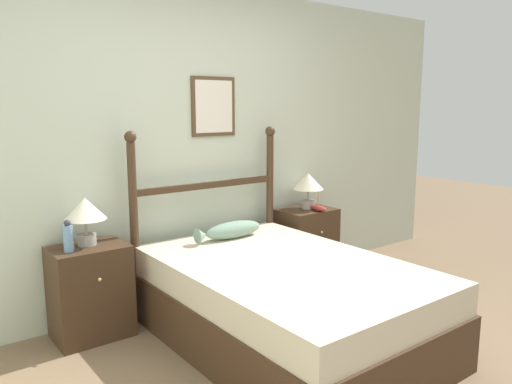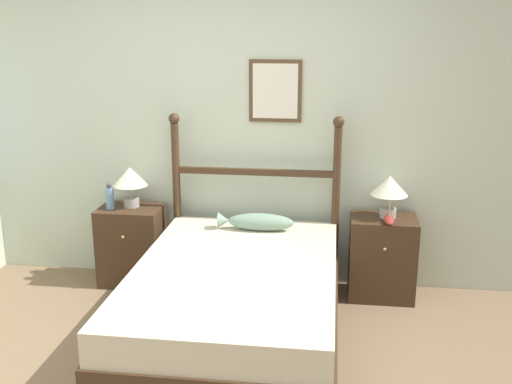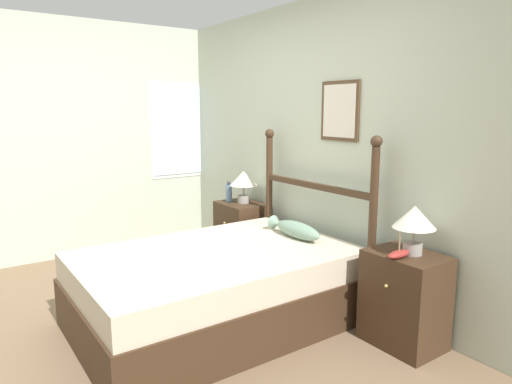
{
  "view_description": "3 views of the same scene",
  "coord_description": "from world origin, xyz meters",
  "px_view_note": "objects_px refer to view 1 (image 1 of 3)",
  "views": [
    {
      "loc": [
        -1.9,
        -1.84,
        1.6
      ],
      "look_at": [
        0.21,
        0.94,
        1.0
      ],
      "focal_mm": 35.0,
      "sensor_mm": 36.0,
      "label": 1
    },
    {
      "loc": [
        0.82,
        -3.01,
        2.09
      ],
      "look_at": [
        0.29,
        0.92,
        0.98
      ],
      "focal_mm": 42.0,
      "sensor_mm": 36.0,
      "label": 2
    },
    {
      "loc": [
        3.04,
        -1.03,
        1.61
      ],
      "look_at": [
        0.15,
        0.99,
        0.97
      ],
      "focal_mm": 32.0,
      "sensor_mm": 36.0,
      "label": 3
    }
  ],
  "objects_px": {
    "nightstand_right": "(306,243)",
    "model_boat": "(318,208)",
    "bed": "(286,303)",
    "bottle": "(68,237)",
    "fish_pillow": "(230,230)",
    "nightstand_left": "(90,291)",
    "table_lamp_right": "(308,183)",
    "table_lamp_left": "(85,212)"
  },
  "relations": [
    {
      "from": "bottle",
      "to": "nightstand_right",
      "type": "bearing_deg",
      "value": 1.5
    },
    {
      "from": "bed",
      "to": "table_lamp_right",
      "type": "xyz_separation_m",
      "value": [
        1.05,
        0.91,
        0.61
      ]
    },
    {
      "from": "model_boat",
      "to": "fish_pillow",
      "type": "xyz_separation_m",
      "value": [
        -1.0,
        -0.04,
        -0.05
      ]
    },
    {
      "from": "bed",
      "to": "nightstand_left",
      "type": "relative_size",
      "value": 3.09
    },
    {
      "from": "table_lamp_left",
      "to": "fish_pillow",
      "type": "xyz_separation_m",
      "value": [
        1.06,
        -0.19,
        -0.26
      ]
    },
    {
      "from": "nightstand_left",
      "to": "table_lamp_left",
      "type": "distance_m",
      "value": 0.56
    },
    {
      "from": "nightstand_right",
      "to": "model_boat",
      "type": "xyz_separation_m",
      "value": [
        0.02,
        -0.12,
        0.35
      ]
    },
    {
      "from": "table_lamp_right",
      "to": "bottle",
      "type": "xyz_separation_m",
      "value": [
        -2.21,
        -0.07,
        -0.14
      ]
    },
    {
      "from": "table_lamp_left",
      "to": "nightstand_left",
      "type": "bearing_deg",
      "value": -103.42
    },
    {
      "from": "nightstand_left",
      "to": "bed",
      "type": "bearing_deg",
      "value": -41.23
    },
    {
      "from": "bed",
      "to": "model_boat",
      "type": "xyz_separation_m",
      "value": [
        1.04,
        0.77,
        0.4
      ]
    },
    {
      "from": "table_lamp_left",
      "to": "fish_pillow",
      "type": "relative_size",
      "value": 0.56
    },
    {
      "from": "nightstand_left",
      "to": "fish_pillow",
      "type": "bearing_deg",
      "value": -8.77
    },
    {
      "from": "bed",
      "to": "table_lamp_right",
      "type": "relative_size",
      "value": 6.09
    },
    {
      "from": "table_lamp_left",
      "to": "model_boat",
      "type": "relative_size",
      "value": 1.62
    },
    {
      "from": "fish_pillow",
      "to": "nightstand_right",
      "type": "bearing_deg",
      "value": 9.61
    },
    {
      "from": "nightstand_right",
      "to": "model_boat",
      "type": "distance_m",
      "value": 0.37
    },
    {
      "from": "nightstand_left",
      "to": "table_lamp_right",
      "type": "distance_m",
      "value": 2.14
    },
    {
      "from": "nightstand_right",
      "to": "fish_pillow",
      "type": "height_order",
      "value": "fish_pillow"
    },
    {
      "from": "model_boat",
      "to": "bed",
      "type": "bearing_deg",
      "value": -143.48
    },
    {
      "from": "model_boat",
      "to": "fish_pillow",
      "type": "distance_m",
      "value": 1.0
    },
    {
      "from": "table_lamp_right",
      "to": "table_lamp_left",
      "type": "bearing_deg",
      "value": 179.68
    },
    {
      "from": "nightstand_left",
      "to": "model_boat",
      "type": "height_order",
      "value": "model_boat"
    },
    {
      "from": "nightstand_right",
      "to": "bottle",
      "type": "distance_m",
      "value": 2.22
    },
    {
      "from": "table_lamp_right",
      "to": "fish_pillow",
      "type": "xyz_separation_m",
      "value": [
        -1.0,
        -0.18,
        -0.26
      ]
    },
    {
      "from": "model_boat",
      "to": "bottle",
      "type": "bearing_deg",
      "value": 178.35
    },
    {
      "from": "nightstand_right",
      "to": "table_lamp_left",
      "type": "height_order",
      "value": "table_lamp_left"
    },
    {
      "from": "table_lamp_left",
      "to": "table_lamp_right",
      "type": "height_order",
      "value": "same"
    },
    {
      "from": "table_lamp_right",
      "to": "model_boat",
      "type": "relative_size",
      "value": 1.62
    },
    {
      "from": "bottle",
      "to": "fish_pillow",
      "type": "height_order",
      "value": "bottle"
    },
    {
      "from": "bed",
      "to": "bottle",
      "type": "bearing_deg",
      "value": 144.24
    },
    {
      "from": "nightstand_left",
      "to": "nightstand_right",
      "type": "relative_size",
      "value": 1.0
    },
    {
      "from": "nightstand_left",
      "to": "model_boat",
      "type": "relative_size",
      "value": 3.2
    },
    {
      "from": "table_lamp_right",
      "to": "bottle",
      "type": "bearing_deg",
      "value": -178.09
    },
    {
      "from": "nightstand_right",
      "to": "fish_pillow",
      "type": "distance_m",
      "value": 1.03
    },
    {
      "from": "nightstand_right",
      "to": "model_boat",
      "type": "relative_size",
      "value": 3.2
    },
    {
      "from": "fish_pillow",
      "to": "bed",
      "type": "bearing_deg",
      "value": -93.72
    },
    {
      "from": "bottle",
      "to": "nightstand_left",
      "type": "bearing_deg",
      "value": 21.92
    },
    {
      "from": "table_lamp_right",
      "to": "fish_pillow",
      "type": "relative_size",
      "value": 0.56
    },
    {
      "from": "bed",
      "to": "model_boat",
      "type": "relative_size",
      "value": 9.88
    },
    {
      "from": "bed",
      "to": "table_lamp_left",
      "type": "height_order",
      "value": "table_lamp_left"
    },
    {
      "from": "bed",
      "to": "bottle",
      "type": "distance_m",
      "value": 1.51
    }
  ]
}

